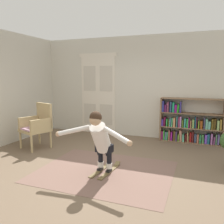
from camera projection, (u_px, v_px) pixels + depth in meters
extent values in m
plane|color=brown|center=(105.00, 166.00, 4.62)|extent=(7.20, 7.20, 0.00)
cube|color=beige|center=(139.00, 87.00, 6.80)|extent=(6.00, 0.10, 2.90)
cube|color=silver|center=(90.00, 95.00, 7.34)|extent=(0.55, 0.04, 2.35)
cube|color=beige|center=(90.00, 79.00, 7.24)|extent=(0.41, 0.01, 0.76)
cube|color=beige|center=(90.00, 114.00, 7.41)|extent=(0.41, 0.01, 0.64)
cube|color=silver|center=(106.00, 96.00, 7.14)|extent=(0.55, 0.04, 2.35)
cube|color=beige|center=(106.00, 79.00, 7.05)|extent=(0.41, 0.01, 0.76)
cube|color=beige|center=(106.00, 115.00, 7.21)|extent=(0.41, 0.01, 0.64)
cube|color=silver|center=(98.00, 55.00, 7.06)|extent=(1.22, 0.04, 0.10)
cube|color=#795A4F|center=(105.00, 171.00, 4.38)|extent=(2.45, 1.96, 0.01)
cube|color=#836348|center=(161.00, 119.00, 6.49)|extent=(0.04, 0.30, 1.19)
cube|color=#836348|center=(224.00, 123.00, 5.94)|extent=(0.04, 0.30, 1.19)
cube|color=#836348|center=(190.00, 142.00, 6.30)|extent=(1.57, 0.30, 0.02)
cube|color=#836348|center=(191.00, 128.00, 6.24)|extent=(1.57, 0.30, 0.02)
cube|color=#836348|center=(191.00, 113.00, 6.18)|extent=(1.57, 0.30, 0.02)
cube|color=#836348|center=(192.00, 99.00, 6.12)|extent=(1.57, 0.30, 0.02)
cube|color=#9C2671|center=(162.00, 135.00, 6.54)|extent=(0.07, 0.17, 0.24)
cube|color=green|center=(164.00, 135.00, 6.52)|extent=(0.03, 0.22, 0.26)
cube|color=#667AAA|center=(166.00, 135.00, 6.52)|extent=(0.06, 0.16, 0.22)
cube|color=#3CBB6A|center=(167.00, 136.00, 6.48)|extent=(0.05, 0.15, 0.23)
cube|color=#AC6753|center=(169.00, 135.00, 6.48)|extent=(0.04, 0.19, 0.28)
cube|color=#A12097|center=(172.00, 136.00, 6.44)|extent=(0.04, 0.15, 0.23)
cube|color=brown|center=(174.00, 135.00, 6.44)|extent=(0.06, 0.16, 0.26)
cube|color=#4C396E|center=(176.00, 136.00, 6.39)|extent=(0.03, 0.21, 0.26)
cube|color=#649F34|center=(179.00, 137.00, 6.38)|extent=(0.03, 0.21, 0.19)
cube|color=tan|center=(181.00, 135.00, 6.37)|extent=(0.08, 0.16, 0.30)
cube|color=#64D2A8|center=(183.00, 137.00, 6.35)|extent=(0.05, 0.22, 0.20)
cube|color=#571718|center=(186.00, 138.00, 6.34)|extent=(0.06, 0.15, 0.19)
cube|color=tan|center=(188.00, 136.00, 6.31)|extent=(0.04, 0.19, 0.28)
cube|color=#AC1E1E|center=(191.00, 137.00, 6.29)|extent=(0.05, 0.15, 0.26)
cube|color=maroon|center=(193.00, 137.00, 6.27)|extent=(0.03, 0.22, 0.28)
cube|color=#40567D|center=(195.00, 138.00, 6.24)|extent=(0.05, 0.14, 0.22)
cube|color=#C77355|center=(198.00, 138.00, 6.20)|extent=(0.04, 0.20, 0.22)
cube|color=#3BB16E|center=(200.00, 139.00, 6.19)|extent=(0.03, 0.21, 0.22)
cube|color=#55AD5C|center=(203.00, 139.00, 6.19)|extent=(0.07, 0.15, 0.22)
cube|color=#724CD7|center=(206.00, 139.00, 6.14)|extent=(0.05, 0.18, 0.23)
cube|color=#1E5974|center=(208.00, 138.00, 6.13)|extent=(0.06, 0.21, 0.26)
cube|color=#AA67B1|center=(212.00, 139.00, 6.08)|extent=(0.05, 0.20, 0.28)
cube|color=#6B3868|center=(214.00, 140.00, 6.08)|extent=(0.06, 0.23, 0.20)
cube|color=#529061|center=(216.00, 139.00, 6.05)|extent=(0.03, 0.20, 0.27)
cube|color=#7F74D1|center=(218.00, 139.00, 6.04)|extent=(0.04, 0.14, 0.26)
cube|color=#4A33B4|center=(163.00, 122.00, 6.48)|extent=(0.05, 0.19, 0.19)
cube|color=#5D112F|center=(165.00, 121.00, 6.47)|extent=(0.07, 0.19, 0.25)
cube|color=green|center=(167.00, 122.00, 6.45)|extent=(0.03, 0.17, 0.19)
cube|color=#505F22|center=(169.00, 123.00, 6.43)|extent=(0.03, 0.15, 0.18)
cube|color=#5A9AC0|center=(170.00, 122.00, 6.41)|extent=(0.03, 0.18, 0.23)
cube|color=#51CF87|center=(172.00, 122.00, 6.41)|extent=(0.04, 0.23, 0.23)
cube|color=tan|center=(174.00, 122.00, 6.36)|extent=(0.06, 0.19, 0.24)
cube|color=#336766|center=(177.00, 121.00, 6.33)|extent=(0.04, 0.22, 0.29)
cube|color=#A53A66|center=(179.00, 122.00, 6.33)|extent=(0.04, 0.18, 0.26)
cube|color=#BE84CE|center=(181.00, 122.00, 6.30)|extent=(0.03, 0.23, 0.29)
cube|color=#578428|center=(183.00, 123.00, 6.31)|extent=(0.05, 0.15, 0.21)
cube|color=#46C2C1|center=(185.00, 123.00, 6.28)|extent=(0.04, 0.17, 0.24)
cube|color=green|center=(187.00, 123.00, 6.25)|extent=(0.04, 0.22, 0.24)
cube|color=#8E196B|center=(189.00, 123.00, 6.22)|extent=(0.03, 0.17, 0.26)
cube|color=#AF7954|center=(191.00, 124.00, 6.24)|extent=(0.03, 0.22, 0.19)
cube|color=#8DBD60|center=(193.00, 124.00, 6.21)|extent=(0.05, 0.15, 0.22)
cube|color=navy|center=(195.00, 122.00, 6.18)|extent=(0.03, 0.17, 0.30)
cube|color=#521D2C|center=(197.00, 123.00, 6.16)|extent=(0.03, 0.16, 0.29)
cube|color=#90B630|center=(199.00, 124.00, 6.14)|extent=(0.03, 0.20, 0.20)
cube|color=brown|center=(201.00, 124.00, 6.14)|extent=(0.06, 0.24, 0.21)
cube|color=#46476E|center=(204.00, 123.00, 6.12)|extent=(0.03, 0.22, 0.29)
cube|color=#63B090|center=(207.00, 124.00, 6.07)|extent=(0.06, 0.19, 0.26)
cube|color=#73C7B7|center=(209.00, 125.00, 6.07)|extent=(0.05, 0.20, 0.20)
cube|color=brown|center=(212.00, 124.00, 6.05)|extent=(0.04, 0.21, 0.27)
cube|color=#4C3815|center=(215.00, 124.00, 6.02)|extent=(0.07, 0.16, 0.29)
cube|color=#94BC6D|center=(218.00, 125.00, 5.98)|extent=(0.05, 0.20, 0.24)
cube|color=#AC8A39|center=(221.00, 124.00, 5.96)|extent=(0.04, 0.17, 0.27)
cube|color=#4147BC|center=(163.00, 106.00, 6.43)|extent=(0.05, 0.17, 0.29)
cube|color=#601C5C|center=(166.00, 108.00, 6.42)|extent=(0.05, 0.20, 0.20)
cube|color=#71354E|center=(168.00, 107.00, 6.36)|extent=(0.05, 0.19, 0.28)
cube|color=navy|center=(171.00, 107.00, 6.36)|extent=(0.05, 0.21, 0.29)
cube|color=#20AA69|center=(174.00, 107.00, 6.33)|extent=(0.05, 0.15, 0.27)
cube|color=#771579|center=(176.00, 108.00, 6.29)|extent=(0.06, 0.20, 0.21)
cube|color=green|center=(178.00, 108.00, 6.28)|extent=(0.06, 0.18, 0.23)
cube|color=navy|center=(181.00, 107.00, 6.25)|extent=(0.04, 0.19, 0.29)
cylinder|color=tan|center=(21.00, 140.00, 5.75)|extent=(0.06, 0.06, 0.42)
cylinder|color=tan|center=(32.00, 144.00, 5.41)|extent=(0.06, 0.06, 0.42)
cylinder|color=tan|center=(39.00, 136.00, 6.14)|extent=(0.06, 0.06, 0.42)
cylinder|color=tan|center=(51.00, 140.00, 5.80)|extent=(0.06, 0.06, 0.42)
cube|color=tan|center=(35.00, 130.00, 5.74)|extent=(0.77, 0.77, 0.06)
cube|color=#C392AC|center=(35.00, 128.00, 5.73)|extent=(0.70, 0.70, 0.04)
cube|color=tan|center=(44.00, 115.00, 5.89)|extent=(0.58, 0.27, 0.60)
cube|color=tan|center=(29.00, 122.00, 5.89)|extent=(0.25, 0.55, 0.28)
cube|color=tan|center=(41.00, 125.00, 5.54)|extent=(0.25, 0.55, 0.28)
cube|color=brown|center=(101.00, 170.00, 4.42)|extent=(0.15, 0.78, 0.01)
cube|color=brown|center=(109.00, 162.00, 4.73)|extent=(0.10, 0.12, 0.06)
cube|color=black|center=(100.00, 169.00, 4.39)|extent=(0.09, 0.13, 0.04)
cube|color=brown|center=(109.00, 171.00, 4.34)|extent=(0.15, 0.78, 0.01)
cube|color=brown|center=(117.00, 163.00, 4.65)|extent=(0.10, 0.12, 0.06)
cube|color=black|center=(109.00, 171.00, 4.32)|extent=(0.09, 0.13, 0.04)
cylinder|color=white|center=(101.00, 164.00, 4.40)|extent=(0.12, 0.12, 0.10)
cylinder|color=black|center=(101.00, 154.00, 4.37)|extent=(0.10, 0.10, 0.30)
cylinder|color=black|center=(100.00, 148.00, 4.33)|extent=(0.12, 0.12, 0.22)
cylinder|color=white|center=(109.00, 166.00, 4.32)|extent=(0.12, 0.12, 0.10)
cylinder|color=black|center=(109.00, 155.00, 4.29)|extent=(0.10, 0.10, 0.30)
cylinder|color=black|center=(109.00, 150.00, 4.26)|extent=(0.12, 0.12, 0.22)
cube|color=black|center=(104.00, 148.00, 4.29)|extent=(0.31, 0.20, 0.14)
cylinder|color=silver|center=(101.00, 138.00, 4.14)|extent=(0.32, 0.52, 0.59)
sphere|color=tan|center=(95.00, 120.00, 3.92)|extent=(0.22, 0.22, 0.20)
sphere|color=#382619|center=(96.00, 117.00, 3.92)|extent=(0.23, 0.23, 0.21)
cylinder|color=silver|center=(74.00, 131.00, 4.09)|extent=(0.58, 0.25, 0.21)
sphere|color=tan|center=(58.00, 134.00, 4.11)|extent=(0.10, 0.10, 0.09)
cylinder|color=silver|center=(117.00, 136.00, 3.74)|extent=(0.56, 0.33, 0.21)
sphere|color=tan|center=(130.00, 143.00, 3.54)|extent=(0.10, 0.10, 0.09)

